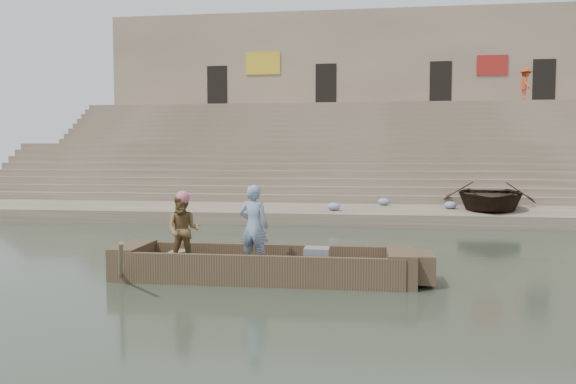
% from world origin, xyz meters
% --- Properties ---
extents(ground, '(120.00, 120.00, 0.00)m').
position_xyz_m(ground, '(0.00, 0.00, 0.00)').
color(ground, '#2C3628').
rests_on(ground, ground).
extents(lower_landing, '(32.00, 4.00, 0.40)m').
position_xyz_m(lower_landing, '(0.00, 8.00, 0.20)').
color(lower_landing, gray).
rests_on(lower_landing, ground).
extents(mid_landing, '(32.00, 3.00, 2.80)m').
position_xyz_m(mid_landing, '(0.00, 15.50, 1.40)').
color(mid_landing, gray).
rests_on(mid_landing, ground).
extents(upper_landing, '(32.00, 3.00, 5.20)m').
position_xyz_m(upper_landing, '(0.00, 22.50, 2.60)').
color(upper_landing, gray).
rests_on(upper_landing, ground).
extents(ghat_steps, '(32.00, 11.00, 5.20)m').
position_xyz_m(ghat_steps, '(0.00, 17.19, 1.80)').
color(ghat_steps, gray).
rests_on(ghat_steps, ground).
extents(building_wall, '(32.00, 5.07, 11.20)m').
position_xyz_m(building_wall, '(0.00, 26.50, 5.60)').
color(building_wall, tan).
rests_on(building_wall, ground).
extents(main_rowboat, '(5.00, 1.30, 0.22)m').
position_xyz_m(main_rowboat, '(-1.34, -1.76, 0.11)').
color(main_rowboat, brown).
rests_on(main_rowboat, ground).
extents(rowboat_trim, '(6.04, 2.63, 2.04)m').
position_xyz_m(rowboat_trim, '(-1.13, -1.76, 0.31)').
color(rowboat_trim, brown).
rests_on(rowboat_trim, ground).
extents(standing_man, '(0.63, 0.47, 1.56)m').
position_xyz_m(standing_man, '(-1.50, -1.76, 1.00)').
color(standing_man, '#21517B').
rests_on(standing_man, main_rowboat).
extents(rowing_man, '(0.70, 0.56, 1.37)m').
position_xyz_m(rowing_man, '(-2.86, -1.79, 0.90)').
color(rowing_man, '#287832').
rests_on(rowing_man, main_rowboat).
extents(television, '(0.46, 0.42, 0.40)m').
position_xyz_m(television, '(-0.33, -1.76, 0.42)').
color(television, slate).
rests_on(television, main_rowboat).
extents(beached_rowboat, '(4.07, 5.15, 0.96)m').
position_xyz_m(beached_rowboat, '(4.81, 8.38, 0.88)').
color(beached_rowboat, '#2D2116').
rests_on(beached_rowboat, lower_landing).
extents(pedestrian, '(0.73, 1.23, 1.89)m').
position_xyz_m(pedestrian, '(9.35, 21.60, 6.14)').
color(pedestrian, '#B13F1D').
rests_on(pedestrian, upper_landing).
extents(cloth_bundles, '(9.07, 2.60, 0.26)m').
position_xyz_m(cloth_bundles, '(3.08, 8.08, 0.53)').
color(cloth_bundles, '#3F5999').
rests_on(cloth_bundles, lower_landing).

